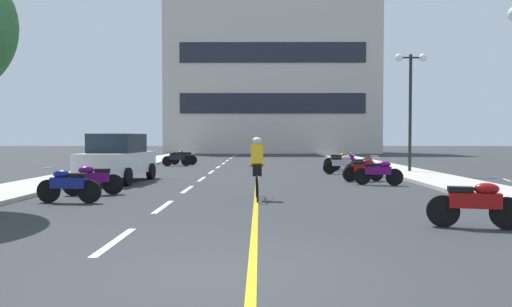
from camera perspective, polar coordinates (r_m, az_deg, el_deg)
ground_plane at (r=27.01m, az=-0.31°, el=-1.71°), size 140.00×140.00×0.00m
curb_left at (r=30.93m, az=-13.70°, el=-1.20°), size 2.40×72.00×0.12m
curb_right at (r=30.77m, az=13.30°, el=-1.21°), size 2.40×72.00×0.12m
lane_dash_0 at (r=8.46m, az=-15.91°, el=-9.68°), size 0.14×2.20×0.01m
lane_dash_1 at (r=12.29m, az=-10.63°, el=-6.03°), size 0.14×2.20×0.01m
lane_dash_2 at (r=16.21m, az=-7.92°, el=-4.11°), size 0.14×2.20×0.01m
lane_dash_3 at (r=20.16m, az=-6.27°, el=-2.93°), size 0.14×2.20×0.01m
lane_dash_4 at (r=24.12m, az=-5.16°, el=-2.14°), size 0.14×2.20×0.01m
lane_dash_5 at (r=28.10m, az=-4.37°, el=-1.57°), size 0.14×2.20×0.01m
lane_dash_6 at (r=32.08m, az=-3.77°, el=-1.14°), size 0.14×2.20×0.01m
lane_dash_7 at (r=36.07m, az=-3.31°, el=-0.81°), size 0.14×2.20×0.01m
lane_dash_8 at (r=40.06m, az=-2.94°, el=-0.54°), size 0.14×2.20×0.01m
lane_dash_9 at (r=44.05m, az=-2.63°, el=-0.32°), size 0.14×2.20×0.01m
lane_dash_10 at (r=48.04m, az=-2.38°, el=-0.14°), size 0.14×2.20×0.01m
lane_dash_11 at (r=52.03m, az=-2.16°, el=0.02°), size 0.14×2.20×0.01m
centre_line_yellow at (r=30.00m, az=0.24°, el=-1.35°), size 0.12×66.00×0.01m
office_building at (r=54.90m, az=1.83°, el=9.16°), size 22.70×7.10×17.30m
street_lamp_mid at (r=24.16m, az=17.36°, el=7.42°), size 1.46×0.36×5.43m
parked_car_near at (r=19.28m, az=-15.64°, el=-0.49°), size 2.18×4.32×1.82m
motorcycle_0 at (r=10.05m, az=23.94°, el=-5.22°), size 1.67×0.69×0.92m
motorcycle_1 at (r=13.60m, az=-20.79°, el=-3.37°), size 1.70×0.60×0.92m
motorcycle_2 at (r=15.19m, az=-18.25°, el=-2.81°), size 1.67×0.71×0.92m
motorcycle_3 at (r=17.93m, az=13.94°, el=-2.06°), size 1.65×0.76×0.92m
motorcycle_4 at (r=19.37m, az=12.28°, el=-1.76°), size 1.66×0.73×0.92m
motorcycle_5 at (r=21.26m, az=12.26°, el=-1.44°), size 1.64×0.78×0.92m
motorcycle_6 at (r=23.05m, az=9.84°, el=-1.17°), size 1.70×0.60×0.92m
motorcycle_7 at (r=24.91m, az=10.33°, el=-0.95°), size 1.67×0.71×0.92m
motorcycle_8 at (r=26.35m, az=9.64°, el=-0.80°), size 1.65×0.77×0.92m
motorcycle_9 at (r=29.33m, az=-9.14°, el=-0.52°), size 1.67×0.71×0.92m
motorcycle_10 at (r=30.78m, az=-8.37°, el=-0.41°), size 1.70×0.60×0.92m
cyclist_rider at (r=13.45m, az=0.11°, el=-1.53°), size 0.42×1.77×1.71m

